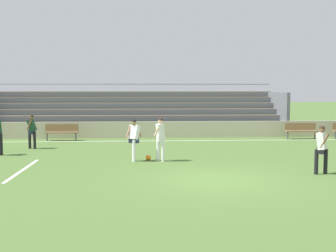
% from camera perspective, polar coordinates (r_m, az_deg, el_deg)
% --- Properties ---
extents(ground_plane, '(160.00, 160.00, 0.00)m').
position_cam_1_polar(ground_plane, '(13.87, 6.15, -6.99)').
color(ground_plane, '#4C6B30').
extents(field_line_sideline, '(44.00, 0.12, 0.01)m').
position_cam_1_polar(field_line_sideline, '(24.10, 2.06, -1.91)').
color(field_line_sideline, white).
rests_on(field_line_sideline, ground).
extents(field_line_penalty_mark, '(0.12, 4.40, 0.01)m').
position_cam_1_polar(field_line_penalty_mark, '(16.28, -18.33, -5.44)').
color(field_line_penalty_mark, white).
rests_on(field_line_penalty_mark, ground).
extents(sideline_wall, '(48.00, 0.16, 0.95)m').
position_cam_1_polar(sideline_wall, '(25.60, 1.73, -0.45)').
color(sideline_wall, beige).
rests_on(sideline_wall, ground).
extents(bleacher_stand, '(19.28, 4.66, 3.20)m').
position_cam_1_polar(bleacher_stand, '(28.67, -4.55, 1.94)').
color(bleacher_stand, '#897051').
rests_on(bleacher_stand, ground).
extents(bench_far_left, '(1.80, 0.40, 0.90)m').
position_cam_1_polar(bench_far_left, '(26.05, 16.86, -0.41)').
color(bench_far_left, olive).
rests_on(bench_far_left, ground).
extents(bench_near_wall_gap, '(1.80, 0.40, 0.90)m').
position_cam_1_polar(bench_near_wall_gap, '(24.85, -13.63, -0.58)').
color(bench_near_wall_gap, olive).
rests_on(bench_near_wall_gap, ground).
extents(player_white_pressing_high, '(0.65, 0.53, 1.65)m').
position_cam_1_polar(player_white_pressing_high, '(17.25, -4.46, -1.36)').
color(player_white_pressing_high, white).
rests_on(player_white_pressing_high, ground).
extents(player_white_trailing_run, '(0.56, 0.45, 1.70)m').
position_cam_1_polar(player_white_trailing_run, '(17.23, -0.98, -1.23)').
color(player_white_trailing_run, white).
rests_on(player_white_trailing_run, ground).
extents(player_white_wide_right, '(0.48, 0.66, 1.62)m').
position_cam_1_polar(player_white_wide_right, '(15.48, 19.29, -2.41)').
color(player_white_wide_right, black).
rests_on(player_white_wide_right, ground).
extents(player_dark_on_ball, '(0.43, 0.47, 1.61)m').
position_cam_1_polar(player_dark_on_ball, '(21.78, -17.25, -0.34)').
color(player_dark_on_ball, black).
rests_on(player_dark_on_ball, ground).
extents(soccer_ball, '(0.22, 0.22, 0.22)m').
position_cam_1_polar(soccer_ball, '(17.50, -2.58, -4.13)').
color(soccer_ball, orange).
rests_on(soccer_ball, ground).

